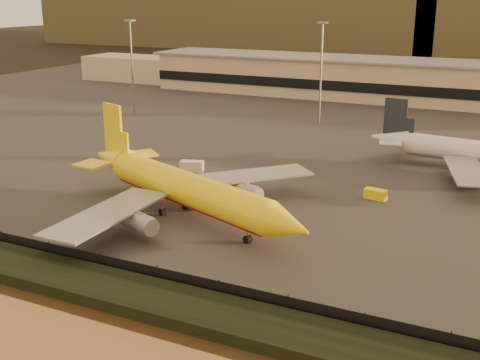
# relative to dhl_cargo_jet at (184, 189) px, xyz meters

# --- Properties ---
(ground) EXTENTS (900.00, 900.00, 0.00)m
(ground) POSITION_rel_dhl_cargo_jet_xyz_m (6.53, -7.46, -4.54)
(ground) COLOR black
(ground) RESTS_ON ground
(embankment) EXTENTS (320.00, 7.00, 1.40)m
(embankment) POSITION_rel_dhl_cargo_jet_xyz_m (6.53, -24.46, -3.84)
(embankment) COLOR black
(embankment) RESTS_ON ground
(tarmac) EXTENTS (320.00, 220.00, 0.20)m
(tarmac) POSITION_rel_dhl_cargo_jet_xyz_m (6.53, 87.54, -4.44)
(tarmac) COLOR #2D2D2D
(tarmac) RESTS_ON ground
(perimeter_fence) EXTENTS (300.00, 0.05, 2.20)m
(perimeter_fence) POSITION_rel_dhl_cargo_jet_xyz_m (6.53, -20.46, -3.24)
(perimeter_fence) COLOR black
(perimeter_fence) RESTS_ON tarmac
(terminal_building) EXTENTS (202.00, 25.00, 12.60)m
(terminal_building) POSITION_rel_dhl_cargo_jet_xyz_m (-7.99, 118.09, 1.71)
(terminal_building) COLOR #C6AE89
(terminal_building) RESTS_ON tarmac
(apron_light_masts) EXTENTS (152.20, 12.20, 25.40)m
(apron_light_masts) POSITION_rel_dhl_cargo_jet_xyz_m (21.53, 67.54, 11.17)
(apron_light_masts) COLOR slate
(apron_light_masts) RESTS_ON tarmac
(dhl_cargo_jet) EXTENTS (46.82, 44.34, 14.53)m
(dhl_cargo_jet) POSITION_rel_dhl_cargo_jet_xyz_m (0.00, 0.00, 0.00)
(dhl_cargo_jet) COLOR yellow
(dhl_cargo_jet) RESTS_ON tarmac
(gse_vehicle_yellow) EXTENTS (3.78, 2.09, 1.62)m
(gse_vehicle_yellow) POSITION_rel_dhl_cargo_jet_xyz_m (23.72, 20.46, -3.53)
(gse_vehicle_yellow) COLOR yellow
(gse_vehicle_yellow) RESTS_ON tarmac
(gse_vehicle_white) EXTENTS (4.71, 3.16, 1.95)m
(gse_vehicle_white) POSITION_rel_dhl_cargo_jet_xyz_m (-11.26, 21.43, -3.36)
(gse_vehicle_white) COLOR white
(gse_vehicle_white) RESTS_ON tarmac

